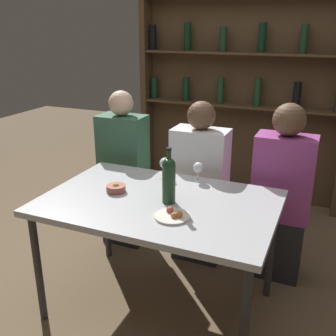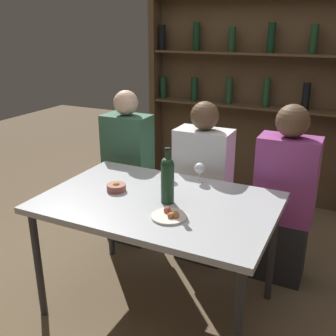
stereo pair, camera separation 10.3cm
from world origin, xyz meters
The scene contains 11 objects.
ground_plane centered at (0.00, 0.00, 0.00)m, with size 10.00×10.00×0.00m, color brown.
dining_table centered at (0.00, 0.00, 0.67)m, with size 1.32×0.87×0.74m.
wine_rack_wall centered at (0.00, 1.89, 1.14)m, with size 2.00×0.21×2.18m.
wine_bottle centered at (0.06, -0.01, 0.88)m, with size 0.07×0.07×0.32m.
wine_glass_0 centered at (0.11, 0.36, 0.82)m, with size 0.07×0.07×0.13m.
wine_glass_1 centered at (-0.11, 0.33, 0.83)m, with size 0.07×0.07×0.14m.
food_plate_0 centered at (0.16, -0.17, 0.75)m, with size 0.19×0.19×0.04m.
snack_bowl centered at (-0.29, 0.01, 0.76)m, with size 0.11×0.11×0.06m.
seated_person_left centered at (-0.59, 0.64, 0.58)m, with size 0.35×0.22×1.23m.
seated_person_center centered at (0.03, 0.64, 0.56)m, with size 0.39×0.22×1.20m.
seated_person_right centered at (0.60, 0.64, 0.58)m, with size 0.38×0.22×1.22m.
Camera 1 is at (0.85, -1.86, 1.67)m, focal length 42.00 mm.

